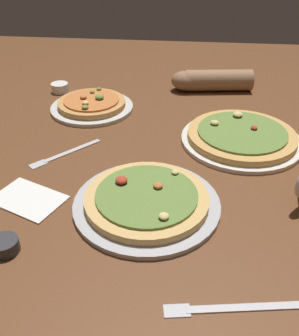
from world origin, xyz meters
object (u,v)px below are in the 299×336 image
pizza_plate_far (241,137)px  diner_arm (209,80)px  ramekin_butter (60,88)px  napkin_folded (28,199)px  ramekin_sauce (5,246)px  fork_left (231,308)px  pizza_plate_near (147,201)px  fork_spare (65,153)px  pizza_plate_side (92,105)px

pizza_plate_far → diner_arm: size_ratio=1.15×
ramekin_butter → diner_arm: (0.53, 0.07, 0.02)m
napkin_folded → ramekin_butter: bearing=100.4°
ramekin_sauce → ramekin_butter: 0.79m
diner_arm → ramekin_sauce: bearing=-115.5°
fork_left → diner_arm: bearing=91.0°
pizza_plate_near → napkin_folded: pizza_plate_near is taller
fork_left → fork_spare: same height
pizza_plate_far → fork_spare: bearing=-166.1°
pizza_plate_side → napkin_folded: (-0.03, -0.49, -0.01)m
pizza_plate_far → fork_spare: pizza_plate_far is taller
diner_arm → ramekin_butter: bearing=-172.3°
pizza_plate_near → napkin_folded: bearing=-178.8°
pizza_plate_far → fork_spare: size_ratio=1.99×
pizza_plate_near → pizza_plate_far: 0.39m
fork_spare → diner_arm: bearing=51.3°
ramekin_butter → fork_spare: bearing=-71.6°
pizza_plate_far → napkin_folded: 0.60m
ramekin_sauce → napkin_folded: 0.16m
napkin_folded → ramekin_sauce: bearing=-84.7°
pizza_plate_side → fork_spare: 0.29m
pizza_plate_far → ramekin_butter: 0.69m
pizza_plate_far → fork_left: size_ratio=1.44×
pizza_plate_near → fork_spare: bearing=141.3°
pizza_plate_near → fork_left: pizza_plate_near is taller
ramekin_sauce → diner_arm: 0.94m
ramekin_butter → napkin_folded: 0.63m
napkin_folded → fork_left: bearing=-29.2°
pizza_plate_far → pizza_plate_side: 0.50m
fork_left → ramekin_butter: bearing=122.5°
pizza_plate_far → napkin_folded: (-0.50, -0.32, -0.01)m
pizza_plate_side → ramekin_sauce: pizza_plate_side is taller
fork_left → napkin_folded: bearing=150.8°
pizza_plate_near → pizza_plate_side: bearing=115.9°
pizza_plate_far → diner_arm: bearing=102.6°
ramekin_sauce → fork_spare: bearing=88.3°
pizza_plate_near → napkin_folded: (-0.27, -0.01, -0.01)m
pizza_plate_near → pizza_plate_far: same height
ramekin_sauce → fork_spare: size_ratio=0.32×
pizza_plate_far → pizza_plate_side: same height
ramekin_butter → diner_arm: bearing=7.7°
fork_left → fork_spare: (-0.41, 0.45, 0.00)m
ramekin_butter → fork_left: bearing=-57.5°
pizza_plate_side → fork_left: bearing=-61.3°
napkin_folded → diner_arm: bearing=58.8°
pizza_plate_side → napkin_folded: pizza_plate_side is taller
pizza_plate_near → diner_arm: (0.15, 0.69, 0.02)m
pizza_plate_far → ramekin_butter: pizza_plate_far is taller
ramekin_sauce → napkin_folded: (-0.01, 0.16, -0.01)m
pizza_plate_near → fork_spare: size_ratio=1.92×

